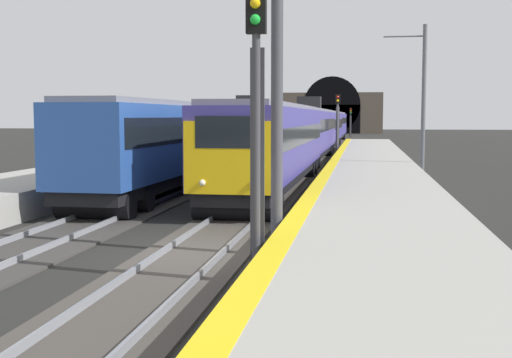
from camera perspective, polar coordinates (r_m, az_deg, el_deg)
name	(u,v)px	position (r m, az deg, el deg)	size (l,w,h in m)	color
ground_plane	(195,255)	(16.42, -5.15, -6.44)	(320.00, 320.00, 0.00)	black
platform_right	(380,241)	(15.85, 10.49, -5.16)	(112.00, 4.44, 0.96)	#9E9B93
platform_right_edge_strip	(296,218)	(15.84, 3.37, -3.31)	(112.00, 0.50, 0.01)	yellow
track_main_line	(195,253)	(16.41, -5.15, -6.30)	(160.00, 2.67, 0.21)	#423D38
track_adjacent_line	(25,248)	(18.00, -18.99, -5.54)	(160.00, 3.12, 0.21)	#383533
train_main_approaching	(318,129)	(59.59, 5.27, 4.23)	(79.41, 2.98, 4.78)	navy
train_adjacent_platform	(220,134)	(39.84, -3.09, 3.84)	(39.63, 3.08, 4.87)	#264C99
railway_signal_near	(256,105)	(13.00, 0.03, 6.30)	(0.39, 0.38, 5.96)	#38383D
railway_signal_mid	(338,121)	(53.61, 6.92, 4.90)	(0.39, 0.38, 5.06)	#4C4C54
railway_signal_far	(351,120)	(106.46, 8.01, 5.01)	(0.39, 0.38, 4.66)	#38383D
overhead_signal_gantry	(104,11)	(16.96, -12.78, 13.68)	(0.70, 8.65, 7.83)	#3F3F47
tunnel_portal	(332,113)	(133.67, 6.46, 5.59)	(2.52, 19.65, 11.09)	#51473D
catenary_mast_near	(423,101)	(36.07, 13.95, 6.43)	(0.22, 2.21, 8.05)	#595B60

